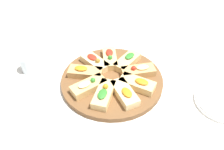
% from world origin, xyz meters
% --- Properties ---
extents(ground_plane, '(3.00, 3.00, 0.00)m').
position_xyz_m(ground_plane, '(0.00, 0.00, 0.00)').
color(ground_plane, silver).
extents(serving_board, '(0.41, 0.41, 0.02)m').
position_xyz_m(serving_board, '(0.00, 0.00, 0.01)').
color(serving_board, brown).
rests_on(serving_board, ground_plane).
extents(focaccia_slice_0, '(0.14, 0.07, 0.04)m').
position_xyz_m(focaccia_slice_0, '(0.11, -0.01, 0.04)').
color(focaccia_slice_0, '#DBB775').
rests_on(focaccia_slice_0, serving_board).
extents(focaccia_slice_1, '(0.14, 0.13, 0.05)m').
position_xyz_m(focaccia_slice_1, '(0.09, 0.06, 0.04)').
color(focaccia_slice_1, tan).
rests_on(focaccia_slice_1, serving_board).
extents(focaccia_slice_2, '(0.09, 0.15, 0.04)m').
position_xyz_m(focaccia_slice_2, '(0.02, 0.11, 0.04)').
color(focaccia_slice_2, '#DBB775').
rests_on(focaccia_slice_2, serving_board).
extents(focaccia_slice_3, '(0.12, 0.15, 0.05)m').
position_xyz_m(focaccia_slice_3, '(-0.05, 0.10, 0.04)').
color(focaccia_slice_3, '#DBB775').
rests_on(focaccia_slice_3, serving_board).
extents(focaccia_slice_4, '(0.15, 0.11, 0.05)m').
position_xyz_m(focaccia_slice_4, '(-0.10, 0.04, 0.04)').
color(focaccia_slice_4, '#E5C689').
rests_on(focaccia_slice_4, serving_board).
extents(focaccia_slice_5, '(0.15, 0.09, 0.04)m').
position_xyz_m(focaccia_slice_5, '(-0.11, -0.03, 0.04)').
color(focaccia_slice_5, tan).
rests_on(focaccia_slice_5, serving_board).
extents(focaccia_slice_6, '(0.12, 0.15, 0.05)m').
position_xyz_m(focaccia_slice_6, '(-0.05, -0.10, 0.04)').
color(focaccia_slice_6, tan).
rests_on(focaccia_slice_6, serving_board).
extents(focaccia_slice_7, '(0.08, 0.14, 0.05)m').
position_xyz_m(focaccia_slice_7, '(0.02, -0.11, 0.04)').
color(focaccia_slice_7, '#DBB775').
rests_on(focaccia_slice_7, serving_board).
extents(focaccia_slice_8, '(0.14, 0.13, 0.04)m').
position_xyz_m(focaccia_slice_8, '(0.08, -0.07, 0.04)').
color(focaccia_slice_8, '#E5C689').
rests_on(focaccia_slice_8, serving_board).
extents(plate_left, '(0.21, 0.21, 0.02)m').
position_xyz_m(plate_left, '(-0.36, 0.09, 0.01)').
color(plate_left, white).
rests_on(plate_left, ground_plane).
extents(plate_right, '(0.20, 0.20, 0.02)m').
position_xyz_m(plate_right, '(0.42, 0.06, 0.01)').
color(plate_right, white).
rests_on(plate_right, ground_plane).
extents(water_glass, '(0.07, 0.07, 0.08)m').
position_xyz_m(water_glass, '(-0.36, -0.08, 0.04)').
color(water_glass, silver).
rests_on(water_glass, ground_plane).
extents(napkin_stack, '(0.17, 0.15, 0.00)m').
position_xyz_m(napkin_stack, '(-0.12, -0.39, 0.00)').
color(napkin_stack, white).
rests_on(napkin_stack, ground_plane).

